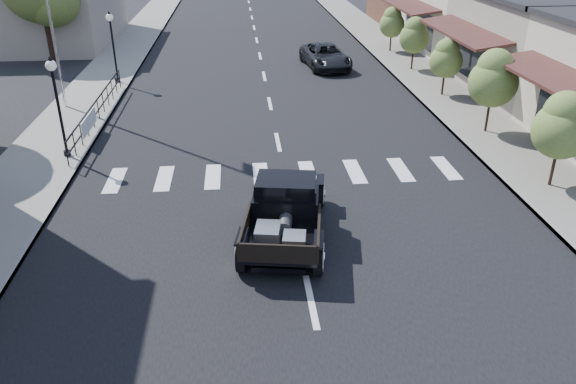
{
  "coord_description": "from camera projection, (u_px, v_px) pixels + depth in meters",
  "views": [
    {
      "loc": [
        -1.45,
        -13.17,
        7.79
      ],
      "look_at": [
        -0.19,
        0.63,
        1.0
      ],
      "focal_mm": 35.0,
      "sensor_mm": 36.0,
      "label": 1
    }
  ],
  "objects": [
    {
      "name": "big_tree_far",
      "position": [
        43.0,
        2.0,
        32.48
      ],
      "size": [
        4.63,
        4.63,
        6.8
      ],
      "primitive_type": null,
      "color": "#51642B",
      "rests_on": "ground"
    },
    {
      "name": "small_tree_b",
      "position": [
        491.0,
        92.0,
        21.65
      ],
      "size": [
        1.88,
        1.88,
        3.13
      ],
      "primitive_type": null,
      "color": "#597033",
      "rests_on": "sidewalk_right"
    },
    {
      "name": "low_building_left",
      "position": [
        34.0,
        4.0,
        38.04
      ],
      "size": [
        10.0,
        12.0,
        5.0
      ],
      "primitive_type": "cube",
      "color": "gray",
      "rests_on": "ground"
    },
    {
      "name": "small_tree_e",
      "position": [
        391.0,
        30.0,
        35.18
      ],
      "size": [
        1.56,
        1.56,
        2.59
      ],
      "primitive_type": null,
      "color": "#597033",
      "rests_on": "sidewalk_right"
    },
    {
      "name": "ground",
      "position": [
        297.0,
        235.0,
        15.32
      ],
      "size": [
        120.0,
        120.0,
        0.0
      ],
      "primitive_type": "plane",
      "color": "black",
      "rests_on": "ground"
    },
    {
      "name": "second_car",
      "position": [
        326.0,
        56.0,
        32.03
      ],
      "size": [
        2.72,
        4.93,
        1.31
      ],
      "primitive_type": "imported",
      "rotation": [
        0.0,
        0.0,
        0.12
      ],
      "color": "black",
      "rests_on": "ground"
    },
    {
      "name": "road_markings",
      "position": [
        273.0,
        118.0,
        24.26
      ],
      "size": [
        12.0,
        60.0,
        0.06
      ],
      "primitive_type": null,
      "color": "silver",
      "rests_on": "ground"
    },
    {
      "name": "banner",
      "position": [
        90.0,
        129.0,
        21.69
      ],
      "size": [
        0.04,
        2.2,
        0.6
      ],
      "primitive_type": null,
      "color": "silver",
      "rests_on": "sidewalk_left"
    },
    {
      "name": "sidewalk_left",
      "position": [
        96.0,
        89.0,
        28.01
      ],
      "size": [
        3.0,
        80.0,
        0.15
      ],
      "primitive_type": "cube",
      "color": "gray",
      "rests_on": "ground"
    },
    {
      "name": "lamp_post_c",
      "position": [
        114.0,
        48.0,
        28.17
      ],
      "size": [
        0.36,
        0.36,
        3.53
      ],
      "primitive_type": null,
      "color": "black",
      "rests_on": "sidewalk_left"
    },
    {
      "name": "small_tree_d",
      "position": [
        414.0,
        44.0,
        30.89
      ],
      "size": [
        1.63,
        1.63,
        2.72
      ],
      "primitive_type": null,
      "color": "#597033",
      "rests_on": "sidewalk_right"
    },
    {
      "name": "small_tree_a",
      "position": [
        559.0,
        141.0,
        17.2
      ],
      "size": [
        1.76,
        1.76,
        2.93
      ],
      "primitive_type": null,
      "color": "#597033",
      "rests_on": "sidewalk_right"
    },
    {
      "name": "road",
      "position": [
        266.0,
        86.0,
        28.73
      ],
      "size": [
        14.0,
        80.0,
        0.02
      ],
      "primitive_type": "cube",
      "color": "black",
      "rests_on": "ground"
    },
    {
      "name": "storefront_far",
      "position": [
        498.0,
        16.0,
        35.23
      ],
      "size": [
        10.0,
        9.0,
        4.5
      ],
      "primitive_type": "cube",
      "color": "beige",
      "rests_on": "ground"
    },
    {
      "name": "sidewalk_right",
      "position": [
        428.0,
        81.0,
        29.39
      ],
      "size": [
        3.0,
        80.0,
        0.15
      ],
      "primitive_type": "cube",
      "color": "gray",
      "rests_on": "ground"
    },
    {
      "name": "small_tree_c",
      "position": [
        445.0,
        68.0,
        26.38
      ],
      "size": [
        1.53,
        1.53,
        2.55
      ],
      "primitive_type": null,
      "color": "#597033",
      "rests_on": "sidewalk_right"
    },
    {
      "name": "lamp_post_b",
      "position": [
        59.0,
        108.0,
        19.22
      ],
      "size": [
        0.36,
        0.36,
        3.53
      ],
      "primitive_type": null,
      "color": "black",
      "rests_on": "sidewalk_left"
    },
    {
      "name": "railing",
      "position": [
        98.0,
        108.0,
        23.38
      ],
      "size": [
        0.08,
        10.0,
        1.0
      ],
      "primitive_type": null,
      "color": "black",
      "rests_on": "sidewalk_left"
    },
    {
      "name": "hotrod_pickup",
      "position": [
        285.0,
        209.0,
        14.86
      ],
      "size": [
        3.02,
        5.14,
        1.68
      ],
      "primitive_type": null,
      "rotation": [
        0.0,
        0.0,
        -0.16
      ],
      "color": "black",
      "rests_on": "ground"
    }
  ]
}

